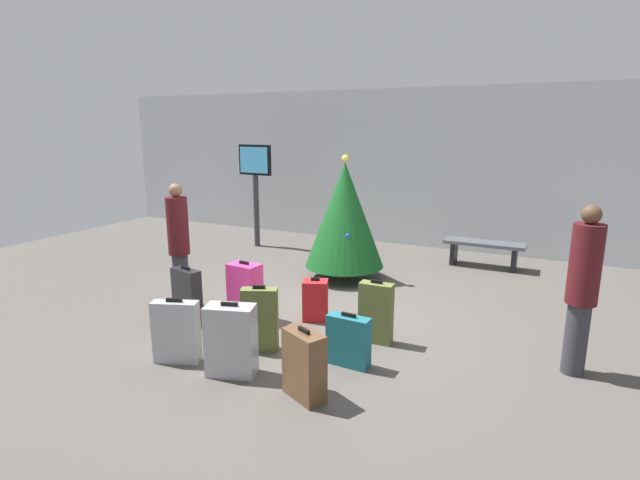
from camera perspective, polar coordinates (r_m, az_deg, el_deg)
ground_plane at (r=6.66m, az=0.31°, el=-9.39°), size 16.00×16.00×0.00m
back_wall at (r=10.76m, az=11.94°, el=8.11°), size 16.00×0.20×3.33m
holiday_tree at (r=8.19m, az=2.88°, el=2.92°), size 1.33×1.33×2.10m
flight_info_kiosk at (r=10.56m, az=-7.53°, el=7.24°), size 0.79×0.13×2.17m
waiting_bench at (r=9.52m, az=18.51°, el=-0.90°), size 1.43×0.44×0.48m
traveller_0 at (r=5.67m, az=28.21°, el=-4.78°), size 0.35×0.35×1.80m
traveller_1 at (r=7.24m, az=-16.10°, el=-0.19°), size 0.42×0.42×1.78m
suitcase_0 at (r=5.75m, az=-7.00°, el=-9.18°), size 0.44×0.32×0.79m
suitcase_1 at (r=4.80m, az=-1.85°, el=-14.31°), size 0.49×0.39×0.71m
suitcase_2 at (r=5.27m, az=-10.31°, el=-11.41°), size 0.56×0.41×0.80m
suitcase_3 at (r=6.70m, az=-8.70°, el=-5.91°), size 0.45×0.31×0.80m
suitcase_4 at (r=6.60m, az=-0.56°, el=-7.03°), size 0.40×0.36×0.59m
suitcase_5 at (r=6.73m, az=-15.19°, el=-6.28°), size 0.46×0.26×0.77m
suitcase_6 at (r=5.42m, az=3.32°, el=-11.63°), size 0.48×0.19×0.60m
suitcase_7 at (r=5.96m, az=6.51°, el=-8.39°), size 0.40×0.18×0.78m
suitcase_8 at (r=5.68m, az=-16.36°, el=-10.21°), size 0.53×0.34×0.74m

